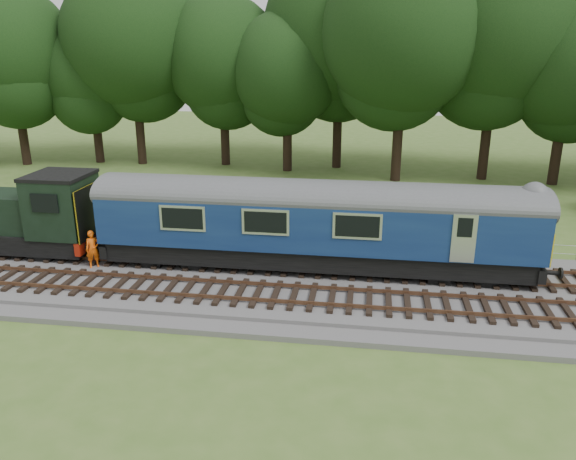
# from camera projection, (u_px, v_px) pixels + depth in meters

# --- Properties ---
(ground) EXTENTS (120.00, 120.00, 0.00)m
(ground) POSITION_uv_depth(u_px,v_px,m) (300.00, 288.00, 22.77)
(ground) COLOR #486A27
(ground) RESTS_ON ground
(ballast) EXTENTS (70.00, 7.00, 0.35)m
(ballast) POSITION_uv_depth(u_px,v_px,m) (300.00, 284.00, 22.72)
(ballast) COLOR #4C4C4F
(ballast) RESTS_ON ground
(track_north) EXTENTS (67.20, 2.40, 0.21)m
(track_north) POSITION_uv_depth(u_px,v_px,m) (304.00, 266.00, 23.96)
(track_north) COLOR black
(track_north) RESTS_ON ballast
(track_south) EXTENTS (67.20, 2.40, 0.21)m
(track_south) POSITION_uv_depth(u_px,v_px,m) (294.00, 295.00, 21.14)
(track_south) COLOR black
(track_south) RESTS_ON ballast
(fence) EXTENTS (64.00, 0.12, 1.00)m
(fence) POSITION_uv_depth(u_px,v_px,m) (312.00, 250.00, 27.00)
(fence) COLOR #6B6054
(fence) RESTS_ON ground
(tree_line) EXTENTS (70.00, 8.00, 18.00)m
(tree_line) POSITION_uv_depth(u_px,v_px,m) (336.00, 172.00, 43.42)
(tree_line) COLOR black
(tree_line) RESTS_ON ground
(dmu_railcar) EXTENTS (18.05, 2.86, 3.88)m
(dmu_railcar) POSITION_uv_depth(u_px,v_px,m) (315.00, 217.00, 23.21)
(dmu_railcar) COLOR black
(dmu_railcar) RESTS_ON ground
(shunter_loco) EXTENTS (8.92, 2.60, 3.38)m
(shunter_loco) POSITION_uv_depth(u_px,v_px,m) (8.00, 217.00, 25.36)
(shunter_loco) COLOR black
(shunter_loco) RESTS_ON ground
(worker) EXTENTS (0.71, 0.65, 1.62)m
(worker) POSITION_uv_depth(u_px,v_px,m) (93.00, 249.00, 23.79)
(worker) COLOR #FF5C0D
(worker) RESTS_ON ballast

